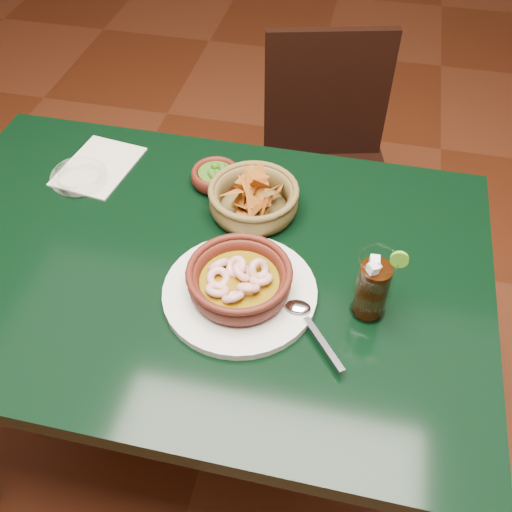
% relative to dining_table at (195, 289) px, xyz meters
% --- Properties ---
extents(ground, '(7.00, 7.00, 0.00)m').
position_rel_dining_table_xyz_m(ground, '(0.00, 0.00, -0.65)').
color(ground, '#471C0C').
rests_on(ground, ground).
extents(dining_table, '(1.20, 0.80, 0.75)m').
position_rel_dining_table_xyz_m(dining_table, '(0.00, 0.00, 0.00)').
color(dining_table, black).
rests_on(dining_table, ground).
extents(dining_chair, '(0.49, 0.49, 0.87)m').
position_rel_dining_table_xyz_m(dining_chair, '(0.20, 0.70, -0.17)').
color(dining_chair, black).
rests_on(dining_chair, ground).
extents(shrimp_plate, '(0.36, 0.29, 0.08)m').
position_rel_dining_table_xyz_m(shrimp_plate, '(0.12, -0.07, 0.13)').
color(shrimp_plate, silver).
rests_on(shrimp_plate, dining_table).
extents(chip_basket, '(0.23, 0.23, 0.13)m').
position_rel_dining_table_xyz_m(chip_basket, '(0.09, 0.16, 0.13)').
color(chip_basket, brown).
rests_on(chip_basket, dining_table).
extents(guacamole_ramekin, '(0.13, 0.13, 0.04)m').
position_rel_dining_table_xyz_m(guacamole_ramekin, '(-0.01, 0.24, 0.12)').
color(guacamole_ramekin, '#43150D').
rests_on(guacamole_ramekin, dining_table).
extents(cola_drink, '(0.14, 0.14, 0.17)m').
position_rel_dining_table_xyz_m(cola_drink, '(0.36, -0.06, 0.17)').
color(cola_drink, white).
rests_on(cola_drink, dining_table).
extents(glass_ashtray, '(0.14, 0.14, 0.03)m').
position_rel_dining_table_xyz_m(glass_ashtray, '(-0.32, 0.17, 0.11)').
color(glass_ashtray, white).
rests_on(glass_ashtray, dining_table).
extents(paper_menu, '(0.18, 0.22, 0.00)m').
position_rel_dining_table_xyz_m(paper_menu, '(-0.30, 0.23, 0.10)').
color(paper_menu, beige).
rests_on(paper_menu, dining_table).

